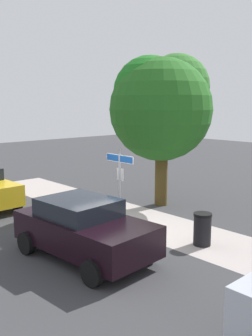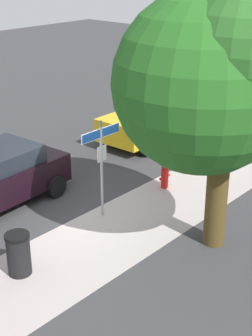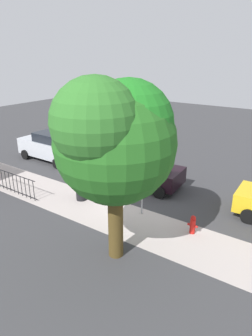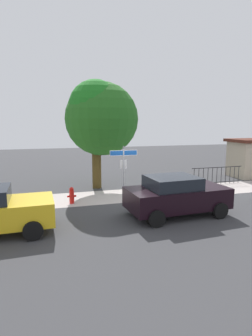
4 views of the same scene
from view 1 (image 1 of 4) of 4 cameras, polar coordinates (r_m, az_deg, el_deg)
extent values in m
plane|color=#38383A|center=(12.73, -0.54, -9.44)|extent=(60.00, 60.00, 0.00)
cube|color=#ADA19C|center=(12.37, 10.38, -10.18)|extent=(24.00, 2.60, 0.00)
cylinder|color=#9EA0A5|center=(13.04, -0.96, -2.90)|extent=(0.07, 0.07, 2.66)
cube|color=#144799|center=(12.86, -0.98, 1.44)|extent=(1.31, 0.02, 0.22)
cube|color=white|center=(12.86, -0.98, 1.44)|extent=(1.34, 0.02, 0.25)
cube|color=silver|center=(12.97, -0.90, -0.95)|extent=(0.32, 0.02, 0.42)
cylinder|color=#4C3B1A|center=(15.63, 5.34, -0.03)|extent=(0.52, 0.52, 3.10)
sphere|color=#1A5914|center=(15.31, 5.16, 9.22)|extent=(2.60, 2.60, 2.60)
sphere|color=#24621E|center=(14.95, 5.25, 8.77)|extent=(4.01, 4.01, 4.01)
sphere|color=#1D701E|center=(15.03, 3.60, 11.25)|extent=(2.86, 2.86, 2.86)
sphere|color=#2D6E26|center=(15.72, 7.62, 11.97)|extent=(2.67, 2.67, 2.67)
cylinder|color=black|center=(15.61, -16.16, -4.99)|extent=(0.65, 0.24, 0.64)
cube|color=black|center=(10.46, -6.22, -9.58)|extent=(4.19, 2.18, 0.82)
cube|color=black|center=(10.45, -7.15, -5.89)|extent=(2.06, 1.81, 0.48)
cylinder|color=black|center=(10.31, 3.12, -12.26)|extent=(0.65, 0.26, 0.64)
cylinder|color=black|center=(9.06, -5.09, -15.51)|extent=(0.65, 0.26, 0.64)
cylinder|color=black|center=(12.18, -6.96, -8.82)|extent=(0.65, 0.26, 0.64)
cylinder|color=black|center=(11.14, -14.73, -10.87)|extent=(0.65, 0.26, 0.64)
cylinder|color=red|center=(15.28, -6.59, -5.02)|extent=(0.22, 0.22, 0.62)
sphere|color=red|center=(15.19, -6.61, -3.67)|extent=(0.20, 0.20, 0.20)
cylinder|color=red|center=(15.40, -6.94, -4.80)|extent=(0.10, 0.09, 0.09)
cylinder|color=red|center=(15.15, -6.23, -5.03)|extent=(0.10, 0.09, 0.09)
cylinder|color=black|center=(11.61, 11.42, -9.20)|extent=(0.52, 0.52, 0.90)
cylinder|color=black|center=(11.47, 11.50, -6.88)|extent=(0.55, 0.55, 0.08)
camera|label=2|loc=(17.14, 45.62, 14.91)|focal=54.20mm
camera|label=3|loc=(24.36, 7.51, 15.50)|focal=32.05mm
camera|label=4|loc=(13.59, -60.14, 3.00)|focal=29.45mm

